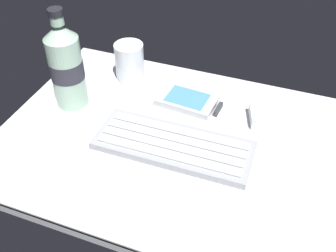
{
  "coord_description": "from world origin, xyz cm",
  "views": [
    {
      "loc": [
        18.87,
        -50.64,
        50.64
      ],
      "look_at": [
        0.0,
        0.0,
        3.0
      ],
      "focal_mm": 41.63,
      "sensor_mm": 36.0,
      "label": 1
    }
  ],
  "objects": [
    {
      "name": "ground_plane",
      "position": [
        0.0,
        -0.23,
        -0.99
      ],
      "size": [
        64.0,
        48.0,
        2.8
      ],
      "color": "silver"
    },
    {
      "name": "keyboard",
      "position": [
        1.89,
        -2.24,
        0.81
      ],
      "size": [
        29.11,
        11.3,
        1.7
      ],
      "color": "#93969B",
      "rests_on": "ground_plane"
    },
    {
      "name": "handheld_device",
      "position": [
        0.66,
        11.49,
        0.73
      ],
      "size": [
        13.24,
        8.59,
        1.5
      ],
      "color": "#B7BABF",
      "rests_on": "ground_plane"
    },
    {
      "name": "juice_cup",
      "position": [
        -15.04,
        15.92,
        3.91
      ],
      "size": [
        6.4,
        6.4,
        8.5
      ],
      "color": "silver",
      "rests_on": "ground_plane"
    },
    {
      "name": "water_bottle",
      "position": [
        -22.64,
        3.42,
        9.01
      ],
      "size": [
        6.73,
        6.73,
        20.8
      ],
      "color": "#9EC1A8",
      "rests_on": "ground_plane"
    },
    {
      "name": "charger_block",
      "position": [
        16.81,
        11.41,
        1.2
      ],
      "size": [
        8.34,
        7.42,
        2.4
      ],
      "primitive_type": "cube",
      "rotation": [
        0.0,
        0.0,
        0.3
      ],
      "color": "silver",
      "rests_on": "ground_plane"
    }
  ]
}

